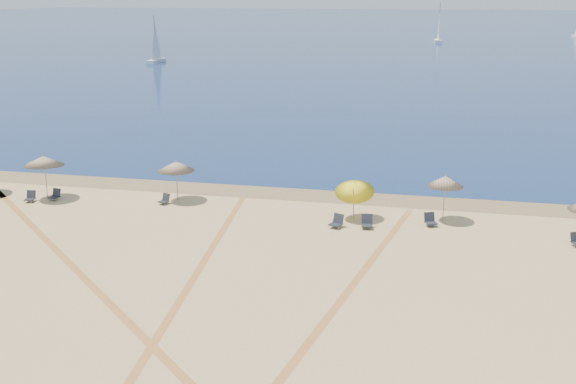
% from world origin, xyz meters
% --- Properties ---
extents(ocean, '(500.00, 500.00, 0.00)m').
position_xyz_m(ocean, '(0.00, 225.00, 0.01)').
color(ocean, '#0C2151').
rests_on(ocean, ground).
extents(wet_sand, '(500.00, 500.00, 0.00)m').
position_xyz_m(wet_sand, '(0.00, 24.00, 0.00)').
color(wet_sand, olive).
rests_on(wet_sand, ground).
extents(umbrella_1, '(2.31, 2.34, 2.64)m').
position_xyz_m(umbrella_1, '(-14.49, 19.99, 2.30)').
color(umbrella_1, gray).
rests_on(umbrella_1, ground).
extents(umbrella_2, '(2.11, 2.11, 2.41)m').
position_xyz_m(umbrella_2, '(-6.83, 21.21, 2.07)').
color(umbrella_2, gray).
rests_on(umbrella_2, ground).
extents(umbrella_3, '(2.09, 2.15, 2.42)m').
position_xyz_m(umbrella_3, '(3.60, 19.98, 1.78)').
color(umbrella_3, gray).
rests_on(umbrella_3, ground).
extents(umbrella_4, '(1.86, 1.86, 2.53)m').
position_xyz_m(umbrella_4, '(8.27, 20.74, 2.19)').
color(umbrella_4, gray).
rests_on(umbrella_4, ground).
extents(chair_2, '(0.60, 0.68, 0.63)m').
position_xyz_m(chair_2, '(-15.14, 19.28, 0.28)').
color(chair_2, black).
rests_on(chair_2, ground).
extents(chair_3, '(0.62, 0.70, 0.64)m').
position_xyz_m(chair_3, '(-13.92, 19.91, 0.28)').
color(chair_3, black).
rests_on(chair_3, ground).
extents(chair_4, '(0.66, 0.70, 0.59)m').
position_xyz_m(chair_4, '(-7.33, 20.46, 0.26)').
color(chair_4, black).
rests_on(chair_4, ground).
extents(chair_5, '(0.79, 0.84, 0.69)m').
position_xyz_m(chair_5, '(2.89, 18.57, 0.30)').
color(chair_5, black).
rests_on(chair_5, ground).
extents(chair_6, '(0.64, 0.73, 0.69)m').
position_xyz_m(chair_6, '(4.42, 18.79, 0.30)').
color(chair_6, black).
rests_on(chair_6, ground).
extents(chair_7, '(0.76, 0.82, 0.67)m').
position_xyz_m(chair_7, '(7.61, 19.83, 0.30)').
color(chair_7, black).
rests_on(chair_7, ground).
extents(sailboat_0, '(1.46, 5.24, 7.75)m').
position_xyz_m(sailboat_0, '(-37.97, 93.10, 2.35)').
color(sailboat_0, white).
rests_on(sailboat_0, ocean).
extents(sailboat_2, '(1.81, 6.12, 9.03)m').
position_xyz_m(sailboat_2, '(8.80, 149.09, 2.73)').
color(sailboat_2, white).
rests_on(sailboat_2, ocean).
extents(tire_tracks, '(49.07, 40.32, 0.00)m').
position_xyz_m(tire_tracks, '(-2.26, 10.15, 0.00)').
color(tire_tracks, tan).
rests_on(tire_tracks, ground).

